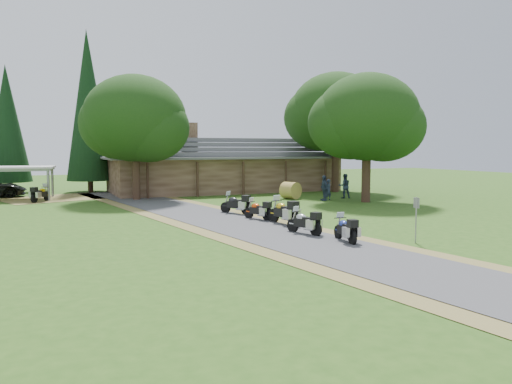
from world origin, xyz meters
name	(u,v)px	position (x,y,z in m)	size (l,w,h in m)	color
ground	(288,238)	(0.00, 0.00, 0.00)	(120.00, 120.00, 0.00)	#2A4F16
driveway	(242,226)	(-0.50, 4.00, 0.00)	(46.00, 46.00, 0.00)	#3E3E41
lodge	(225,164)	(6.00, 24.00, 2.45)	(21.40, 9.40, 4.90)	brown
carport	(13,183)	(-11.45, 23.08, 1.26)	(5.82, 3.88, 2.52)	silver
motorcycle_row_a	(345,228)	(1.77, -1.70, 0.59)	(1.71, 0.56, 1.17)	#263797
motorcycle_row_b	(304,221)	(1.13, 0.62, 0.61)	(1.78, 0.58, 1.22)	#B7BBC0
motorcycle_row_c	(283,211)	(1.61, 3.62, 0.72)	(2.10, 0.69, 1.44)	gold
motorcycle_row_d	(258,209)	(1.12, 5.70, 0.58)	(1.71, 0.56, 1.17)	#E4490F
motorcycle_row_e	(236,203)	(0.91, 8.46, 0.65)	(1.90, 0.62, 1.30)	black
motorcycle_carport_a	(41,193)	(-9.60, 20.53, 0.64)	(1.87, 0.61, 1.28)	#CCA708
person_a	(328,188)	(10.17, 12.95, 0.93)	(0.53, 0.38, 1.86)	#2D3A53
person_b	(345,184)	(12.17, 13.74, 1.12)	(0.64, 0.46, 2.24)	#2D3A53
person_c	(324,186)	(9.76, 12.86, 1.11)	(0.63, 0.45, 2.21)	#2D3A53
hay_bale	(291,190)	(8.07, 14.99, 0.65)	(1.30, 1.30, 1.20)	olive
sign_post	(416,220)	(4.27, -3.10, 0.95)	(0.34, 0.06, 1.91)	gray
oak_lodge_left	(135,134)	(-2.95, 19.09, 4.95)	(7.64, 7.64, 9.90)	black
oak_lodge_right	(336,128)	(14.69, 18.94, 5.72)	(8.27, 8.27, 11.45)	black
oak_driveway	(367,134)	(11.99, 10.75, 4.95)	(7.39, 7.39, 9.90)	black
cedar_near	(88,111)	(-5.41, 27.73, 7.15)	(4.00, 4.00, 14.30)	black
cedar_far	(8,129)	(-11.95, 29.44, 5.55)	(3.74, 3.74, 11.09)	black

